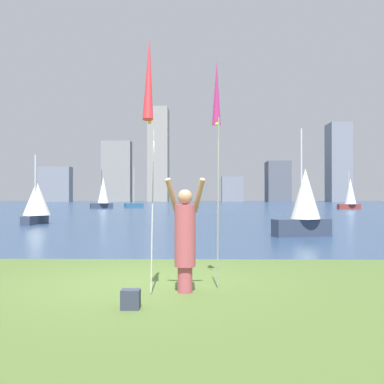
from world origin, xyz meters
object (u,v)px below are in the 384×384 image
(kite_flag_left, at_px, (149,82))
(sailboat_8, at_px, (103,192))
(sailboat_3, at_px, (36,201))
(person, at_px, (185,236))
(sailboat_4, at_px, (134,205))
(sailboat_5, at_px, (304,203))
(sailboat_2, at_px, (350,194))
(bag, at_px, (131,299))
(kite_flag_right, at_px, (217,99))

(kite_flag_left, bearing_deg, sailboat_8, 102.84)
(kite_flag_left, height_order, sailboat_3, kite_flag_left)
(person, distance_m, sailboat_3, 19.98)
(sailboat_4, xyz_separation_m, sailboat_5, (12.64, -41.61, 0.92))
(person, height_order, sailboat_8, sailboat_8)
(sailboat_2, bearing_deg, kite_flag_left, -111.32)
(bag, distance_m, sailboat_3, 20.72)
(bag, height_order, sailboat_2, sailboat_2)
(sailboat_2, relative_size, sailboat_5, 1.05)
(kite_flag_left, xyz_separation_m, bag, (-0.18, -0.67, -3.18))
(person, distance_m, sailboat_4, 52.60)
(person, relative_size, kite_flag_right, 0.47)
(bag, height_order, sailboat_8, sailboat_8)
(person, relative_size, sailboat_3, 0.49)
(sailboat_2, xyz_separation_m, sailboat_5, (-13.36, -35.78, -0.48))
(sailboat_4, bearing_deg, kite_flag_right, -80.10)
(kite_flag_right, distance_m, bag, 3.89)
(kite_flag_right, bearing_deg, person, -125.53)
(sailboat_2, bearing_deg, person, -110.92)
(bag, bearing_deg, sailboat_3, 113.22)
(sailboat_2, bearing_deg, sailboat_5, -110.48)
(kite_flag_right, xyz_separation_m, bag, (-1.26, -1.87, -3.17))
(kite_flag_left, relative_size, kite_flag_right, 1.03)
(sailboat_8, bearing_deg, bag, -77.53)
(person, relative_size, kite_flag_left, 0.46)
(person, distance_m, sailboat_8, 49.64)
(sailboat_3, relative_size, sailboat_4, 0.73)
(person, bearing_deg, sailboat_8, 96.92)
(sailboat_5, height_order, sailboat_8, sailboat_8)
(sailboat_2, distance_m, sailboat_8, 29.33)
(kite_flag_left, xyz_separation_m, sailboat_3, (-8.33, 18.34, -2.05))
(sailboat_3, bearing_deg, kite_flag_left, -65.56)
(bag, xyz_separation_m, sailboat_2, (18.34, 47.20, 1.62))
(kite_flag_right, bearing_deg, sailboat_8, 104.38)
(bag, bearing_deg, sailboat_5, 66.48)
(sailboat_3, xyz_separation_m, sailboat_5, (13.13, -7.59, 0.01))
(kite_flag_right, relative_size, bag, 14.61)
(person, distance_m, sailboat_5, 11.16)
(sailboat_2, xyz_separation_m, sailboat_8, (-29.25, 2.16, 0.17))
(kite_flag_right, relative_size, sailboat_2, 0.91)
(sailboat_4, bearing_deg, bag, -81.77)
(bag, relative_size, sailboat_8, 0.06)
(sailboat_3, bearing_deg, sailboat_2, 46.78)
(person, distance_m, kite_flag_right, 2.56)
(kite_flag_left, relative_size, sailboat_4, 0.78)
(bag, distance_m, sailboat_4, 53.59)
(kite_flag_right, relative_size, sailboat_5, 0.95)
(sailboat_2, relative_size, sailboat_8, 0.93)
(sailboat_4, xyz_separation_m, sailboat_8, (-3.25, -3.68, 1.58))
(kite_flag_right, bearing_deg, bag, -123.98)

